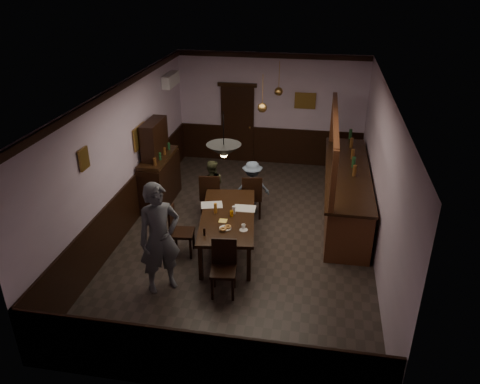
% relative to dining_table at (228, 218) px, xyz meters
% --- Properties ---
extents(room, '(5.01, 8.01, 3.01)m').
position_rel_dining_table_xyz_m(room, '(0.27, 0.57, 0.81)').
color(room, '#2D2621').
rests_on(room, ground).
extents(dining_table, '(1.30, 2.32, 0.75)m').
position_rel_dining_table_xyz_m(dining_table, '(0.00, 0.00, 0.00)').
color(dining_table, black).
rests_on(dining_table, ground).
extents(chair_far_left, '(0.50, 0.50, 1.02)m').
position_rel_dining_table_xyz_m(chair_far_left, '(-0.63, 1.19, -0.13)').
color(chair_far_left, black).
rests_on(chair_far_left, ground).
extents(chair_far_right, '(0.49, 0.49, 1.00)m').
position_rel_dining_table_xyz_m(chair_far_right, '(0.27, 1.32, -0.14)').
color(chair_far_right, black).
rests_on(chair_far_right, ground).
extents(chair_near, '(0.46, 0.46, 0.97)m').
position_rel_dining_table_xyz_m(chair_near, '(0.19, -1.31, -0.15)').
color(chair_near, black).
rests_on(chair_near, ground).
extents(chair_side, '(0.46, 0.46, 0.98)m').
position_rel_dining_table_xyz_m(chair_side, '(-0.89, -0.33, -0.15)').
color(chair_side, black).
rests_on(chair_side, ground).
extents(person_standing, '(0.85, 0.81, 1.96)m').
position_rel_dining_table_xyz_m(person_standing, '(-0.86, -1.39, 0.29)').
color(person_standing, slate).
rests_on(person_standing, ground).
extents(person_seated_left, '(0.67, 0.57, 1.21)m').
position_rel_dining_table_xyz_m(person_seated_left, '(-0.67, 1.47, -0.08)').
color(person_seated_left, '#424429').
rests_on(person_seated_left, ground).
extents(person_seated_right, '(0.86, 0.62, 1.20)m').
position_rel_dining_table_xyz_m(person_seated_right, '(0.23, 1.60, -0.09)').
color(person_seated_right, slate).
rests_on(person_seated_right, ground).
extents(newspaper_left, '(0.49, 0.40, 0.01)m').
position_rel_dining_table_xyz_m(newspaper_left, '(-0.39, 0.33, 0.07)').
color(newspaper_left, silver).
rests_on(newspaper_left, dining_table).
extents(newspaper_right, '(0.43, 0.32, 0.01)m').
position_rel_dining_table_xyz_m(newspaper_right, '(0.28, 0.30, 0.07)').
color(newspaper_right, silver).
rests_on(newspaper_right, dining_table).
extents(napkin, '(0.17, 0.17, 0.00)m').
position_rel_dining_table_xyz_m(napkin, '(-0.04, -0.25, 0.07)').
color(napkin, '#FCD65C').
rests_on(napkin, dining_table).
extents(saucer, '(0.15, 0.15, 0.01)m').
position_rel_dining_table_xyz_m(saucer, '(0.39, -0.51, 0.07)').
color(saucer, white).
rests_on(saucer, dining_table).
extents(coffee_cup, '(0.09, 0.09, 0.07)m').
position_rel_dining_table_xyz_m(coffee_cup, '(0.38, -0.46, 0.11)').
color(coffee_cup, white).
rests_on(coffee_cup, saucer).
extents(pastry_plate, '(0.22, 0.22, 0.01)m').
position_rel_dining_table_xyz_m(pastry_plate, '(0.06, -0.51, 0.07)').
color(pastry_plate, white).
rests_on(pastry_plate, dining_table).
extents(pastry_ring_a, '(0.13, 0.13, 0.04)m').
position_rel_dining_table_xyz_m(pastry_ring_a, '(0.03, -0.60, 0.10)').
color(pastry_ring_a, '#C68C47').
rests_on(pastry_ring_a, pastry_plate).
extents(pastry_ring_b, '(0.13, 0.13, 0.04)m').
position_rel_dining_table_xyz_m(pastry_ring_b, '(0.10, -0.50, 0.10)').
color(pastry_ring_b, '#C68C47').
rests_on(pastry_ring_b, pastry_plate).
extents(soda_can, '(0.07, 0.07, 0.12)m').
position_rel_dining_table_xyz_m(soda_can, '(0.08, -0.05, 0.12)').
color(soda_can, '#FFA415').
rests_on(soda_can, dining_table).
extents(beer_glass, '(0.06, 0.06, 0.20)m').
position_rel_dining_table_xyz_m(beer_glass, '(-0.25, 0.03, 0.16)').
color(beer_glass, '#BF721E').
rests_on(beer_glass, dining_table).
extents(water_glass, '(0.06, 0.06, 0.15)m').
position_rel_dining_table_xyz_m(water_glass, '(0.10, 0.07, 0.14)').
color(water_glass, silver).
rests_on(water_glass, dining_table).
extents(pepper_mill, '(0.04, 0.04, 0.14)m').
position_rel_dining_table_xyz_m(pepper_mill, '(-0.26, -0.79, 0.13)').
color(pepper_mill, black).
rests_on(pepper_mill, dining_table).
extents(sideboard, '(0.53, 1.48, 1.96)m').
position_rel_dining_table_xyz_m(sideboard, '(-1.94, 1.68, 0.10)').
color(sideboard, black).
rests_on(sideboard, ground).
extents(bar_counter, '(0.94, 4.02, 2.26)m').
position_rel_dining_table_xyz_m(bar_counter, '(2.26, 1.79, -0.11)').
color(bar_counter, '#4D2314').
rests_on(bar_counter, ground).
extents(door_back, '(0.90, 0.06, 2.10)m').
position_rel_dining_table_xyz_m(door_back, '(-0.63, 4.52, 0.36)').
color(door_back, black).
rests_on(door_back, ground).
extents(ac_unit, '(0.20, 0.85, 0.30)m').
position_rel_dining_table_xyz_m(ac_unit, '(-2.11, 3.47, 1.76)').
color(ac_unit, white).
rests_on(ac_unit, ground).
extents(picture_left_small, '(0.04, 0.28, 0.36)m').
position_rel_dining_table_xyz_m(picture_left_small, '(-2.19, -1.03, 1.46)').
color(picture_left_small, olive).
rests_on(picture_left_small, ground).
extents(picture_left_large, '(0.04, 0.62, 0.48)m').
position_rel_dining_table_xyz_m(picture_left_large, '(-2.19, 1.37, 1.01)').
color(picture_left_large, olive).
rests_on(picture_left_large, ground).
extents(picture_back, '(0.55, 0.04, 0.42)m').
position_rel_dining_table_xyz_m(picture_back, '(1.17, 4.53, 1.11)').
color(picture_back, olive).
rests_on(picture_back, ground).
extents(pendant_iron, '(0.56, 0.56, 0.76)m').
position_rel_dining_table_xyz_m(pendant_iron, '(0.11, -0.79, 1.67)').
color(pendant_iron, black).
rests_on(pendant_iron, ground).
extents(pendant_brass_mid, '(0.20, 0.20, 0.81)m').
position_rel_dining_table_xyz_m(pendant_brass_mid, '(0.37, 1.94, 1.61)').
color(pendant_brass_mid, '#BF8C3F').
rests_on(pendant_brass_mid, ground).
extents(pendant_brass_far, '(0.20, 0.20, 0.81)m').
position_rel_dining_table_xyz_m(pendant_brass_far, '(0.57, 3.38, 1.61)').
color(pendant_brass_far, '#BF8C3F').
rests_on(pendant_brass_far, ground).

